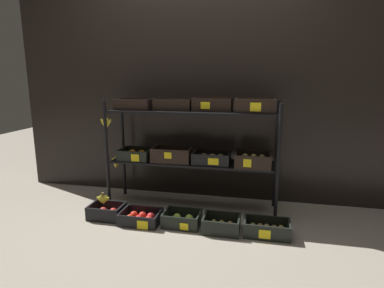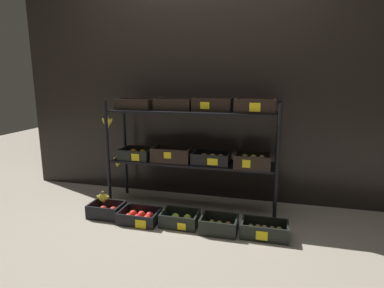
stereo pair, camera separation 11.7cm
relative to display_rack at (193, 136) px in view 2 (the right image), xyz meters
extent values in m
plane|color=gray|center=(-0.01, 0.01, -0.72)|extent=(10.00, 10.00, 0.00)
cube|color=black|center=(-0.01, 0.39, 0.42)|extent=(3.98, 0.12, 2.27)
cylinder|color=black|center=(-0.81, -0.18, -0.19)|extent=(0.03, 0.03, 1.05)
cylinder|color=black|center=(0.78, -0.18, -0.19)|extent=(0.03, 0.03, 1.05)
cylinder|color=black|center=(-0.81, 0.19, -0.19)|extent=(0.03, 0.03, 1.05)
cylinder|color=black|center=(0.78, 0.19, -0.19)|extent=(0.03, 0.03, 1.05)
cube|color=black|center=(-0.01, 0.01, -0.26)|extent=(1.55, 0.34, 0.02)
cube|color=black|center=(-0.01, 0.01, 0.23)|extent=(1.55, 0.34, 0.02)
cube|color=black|center=(-0.58, -0.02, -0.25)|extent=(0.31, 0.25, 0.01)
cube|color=black|center=(-0.58, -0.14, -0.20)|extent=(0.31, 0.02, 0.09)
cube|color=black|center=(-0.58, 0.10, -0.20)|extent=(0.31, 0.02, 0.09)
cube|color=black|center=(-0.72, -0.02, -0.20)|extent=(0.02, 0.22, 0.09)
cube|color=black|center=(-0.43, -0.02, -0.20)|extent=(0.02, 0.22, 0.09)
sphere|color=orange|center=(-0.63, -0.05, -0.20)|extent=(0.07, 0.07, 0.07)
sphere|color=orange|center=(-0.53, -0.06, -0.20)|extent=(0.07, 0.07, 0.07)
sphere|color=orange|center=(-0.63, 0.02, -0.20)|extent=(0.07, 0.07, 0.07)
sphere|color=orange|center=(-0.53, 0.01, -0.20)|extent=(0.07, 0.07, 0.07)
cube|color=yellow|center=(-0.53, -0.15, -0.21)|extent=(0.08, 0.01, 0.07)
cube|color=black|center=(-0.20, -0.04, -0.25)|extent=(0.37, 0.22, 0.01)
cube|color=black|center=(-0.20, -0.14, -0.18)|extent=(0.37, 0.02, 0.13)
cube|color=black|center=(-0.20, 0.06, -0.18)|extent=(0.37, 0.02, 0.13)
cube|color=black|center=(-0.38, -0.04, -0.18)|extent=(0.02, 0.19, 0.13)
cube|color=black|center=(-0.02, -0.04, -0.18)|extent=(0.02, 0.19, 0.13)
ellipsoid|color=brown|center=(-0.32, -0.07, -0.21)|extent=(0.05, 0.05, 0.07)
ellipsoid|color=brown|center=(-0.26, -0.08, -0.21)|extent=(0.05, 0.05, 0.07)
ellipsoid|color=brown|center=(-0.20, -0.07, -0.21)|extent=(0.05, 0.05, 0.07)
ellipsoid|color=brown|center=(-0.14, -0.08, -0.21)|extent=(0.05, 0.05, 0.07)
ellipsoid|color=brown|center=(-0.09, -0.07, -0.21)|extent=(0.05, 0.05, 0.07)
ellipsoid|color=brown|center=(-0.31, -0.01, -0.21)|extent=(0.05, 0.05, 0.07)
ellipsoid|color=brown|center=(-0.26, -0.01, -0.21)|extent=(0.05, 0.05, 0.07)
ellipsoid|color=brown|center=(-0.20, -0.01, -0.21)|extent=(0.05, 0.05, 0.07)
ellipsoid|color=brown|center=(-0.14, -0.01, -0.21)|extent=(0.05, 0.05, 0.07)
ellipsoid|color=brown|center=(-0.08, -0.01, -0.21)|extent=(0.05, 0.05, 0.07)
cube|color=yellow|center=(-0.21, -0.15, -0.17)|extent=(0.07, 0.01, 0.06)
cube|color=black|center=(0.18, -0.02, -0.25)|extent=(0.35, 0.24, 0.01)
cube|color=black|center=(0.18, -0.13, -0.19)|extent=(0.35, 0.02, 0.10)
cube|color=black|center=(0.18, 0.09, -0.19)|extent=(0.35, 0.02, 0.10)
cube|color=black|center=(0.01, -0.02, -0.19)|extent=(0.02, 0.21, 0.10)
cube|color=black|center=(0.34, -0.02, -0.19)|extent=(0.02, 0.21, 0.10)
sphere|color=gold|center=(0.09, -0.05, -0.20)|extent=(0.07, 0.07, 0.07)
sphere|color=#E5B353|center=(0.18, -0.05, -0.20)|extent=(0.07, 0.07, 0.07)
sphere|color=#DABE50|center=(0.26, -0.05, -0.20)|extent=(0.07, 0.07, 0.07)
sphere|color=#E2B053|center=(0.10, 0.02, -0.20)|extent=(0.07, 0.07, 0.07)
sphere|color=#D2B851|center=(0.18, 0.01, -0.20)|extent=(0.07, 0.07, 0.07)
sphere|color=#D8B855|center=(0.26, 0.02, -0.20)|extent=(0.07, 0.07, 0.07)
cube|color=yellow|center=(0.21, -0.14, -0.20)|extent=(0.10, 0.01, 0.06)
cube|color=black|center=(0.56, -0.04, -0.25)|extent=(0.32, 0.26, 0.01)
cube|color=black|center=(0.56, -0.16, -0.19)|extent=(0.32, 0.02, 0.11)
cube|color=black|center=(0.56, 0.08, -0.19)|extent=(0.32, 0.02, 0.11)
cube|color=black|center=(0.41, -0.04, -0.19)|extent=(0.02, 0.22, 0.11)
cube|color=black|center=(0.71, -0.04, -0.19)|extent=(0.02, 0.22, 0.11)
ellipsoid|color=#B2BB5F|center=(0.49, -0.08, -0.20)|extent=(0.07, 0.07, 0.09)
ellipsoid|color=tan|center=(0.56, -0.08, -0.20)|extent=(0.07, 0.07, 0.09)
ellipsoid|color=#B8B250|center=(0.64, -0.08, -0.20)|extent=(0.07, 0.07, 0.09)
ellipsoid|color=#A8B256|center=(0.49, 0.01, -0.20)|extent=(0.07, 0.07, 0.09)
ellipsoid|color=#BEC05A|center=(0.57, 0.00, -0.20)|extent=(0.07, 0.07, 0.09)
ellipsoid|color=tan|center=(0.64, 0.00, -0.20)|extent=(0.07, 0.07, 0.09)
cube|color=yellow|center=(0.52, -0.17, -0.19)|extent=(0.07, 0.00, 0.07)
cube|color=black|center=(-0.58, 0.01, 0.24)|extent=(0.34, 0.25, 0.01)
cube|color=black|center=(-0.58, -0.10, 0.29)|extent=(0.34, 0.02, 0.09)
cube|color=black|center=(-0.58, 0.13, 0.29)|extent=(0.34, 0.02, 0.09)
cube|color=black|center=(-0.74, 0.01, 0.29)|extent=(0.02, 0.21, 0.09)
cube|color=black|center=(-0.42, 0.01, 0.29)|extent=(0.02, 0.21, 0.09)
sphere|color=#662F4D|center=(-0.68, -0.04, 0.27)|extent=(0.05, 0.05, 0.05)
sphere|color=#65275D|center=(-0.64, -0.04, 0.27)|extent=(0.05, 0.05, 0.05)
sphere|color=#582D45|center=(-0.58, -0.04, 0.27)|extent=(0.05, 0.05, 0.05)
sphere|color=#5C1858|center=(-0.53, -0.05, 0.27)|extent=(0.05, 0.05, 0.05)
sphere|color=#64174A|center=(-0.48, -0.04, 0.27)|extent=(0.05, 0.05, 0.05)
sphere|color=#652E5C|center=(-0.69, 0.01, 0.27)|extent=(0.05, 0.05, 0.05)
sphere|color=#5D195A|center=(-0.63, 0.01, 0.27)|extent=(0.05, 0.05, 0.05)
sphere|color=#5B2647|center=(-0.58, 0.01, 0.27)|extent=(0.05, 0.05, 0.05)
sphere|color=#6C2052|center=(-0.53, 0.01, 0.27)|extent=(0.05, 0.05, 0.05)
sphere|color=#63275B|center=(-0.48, 0.01, 0.27)|extent=(0.05, 0.05, 0.05)
sphere|color=#612145|center=(-0.68, 0.07, 0.27)|extent=(0.05, 0.05, 0.05)
sphere|color=#602B51|center=(-0.63, 0.07, 0.27)|extent=(0.05, 0.05, 0.05)
sphere|color=#5D1B4E|center=(-0.58, 0.07, 0.27)|extent=(0.05, 0.05, 0.05)
sphere|color=#602E4F|center=(-0.53, 0.07, 0.27)|extent=(0.05, 0.05, 0.05)
sphere|color=#65265B|center=(-0.48, 0.07, 0.27)|extent=(0.05, 0.05, 0.05)
cube|color=black|center=(-0.20, 0.04, 0.24)|extent=(0.35, 0.22, 0.01)
cube|color=black|center=(-0.20, -0.07, 0.30)|extent=(0.35, 0.02, 0.10)
cube|color=black|center=(-0.20, 0.14, 0.30)|extent=(0.35, 0.02, 0.10)
cube|color=black|center=(-0.36, 0.04, 0.30)|extent=(0.02, 0.19, 0.10)
cube|color=black|center=(-0.03, 0.04, 0.30)|extent=(0.02, 0.19, 0.10)
sphere|color=#89C044|center=(-0.28, 0.01, 0.28)|extent=(0.07, 0.07, 0.07)
sphere|color=#86C746|center=(-0.19, 0.01, 0.28)|extent=(0.07, 0.07, 0.07)
sphere|color=#8FC442|center=(-0.11, 0.00, 0.28)|extent=(0.07, 0.07, 0.07)
sphere|color=#81BF45|center=(-0.28, 0.06, 0.28)|extent=(0.07, 0.07, 0.07)
sphere|color=#91B83B|center=(-0.20, 0.06, 0.28)|extent=(0.07, 0.07, 0.07)
sphere|color=#92BB3D|center=(-0.11, 0.07, 0.28)|extent=(0.07, 0.07, 0.07)
cube|color=black|center=(0.17, 0.04, 0.24)|extent=(0.36, 0.23, 0.01)
cube|color=black|center=(0.17, -0.07, 0.30)|extent=(0.36, 0.02, 0.11)
cube|color=black|center=(0.17, 0.15, 0.30)|extent=(0.36, 0.02, 0.11)
cube|color=black|center=(0.00, 0.04, 0.30)|extent=(0.02, 0.20, 0.11)
cube|color=black|center=(0.34, 0.04, 0.30)|extent=(0.02, 0.20, 0.11)
sphere|color=orange|center=(0.07, 0.01, 0.28)|extent=(0.06, 0.06, 0.06)
sphere|color=orange|center=(0.14, 0.00, 0.28)|extent=(0.06, 0.06, 0.06)
sphere|color=orange|center=(0.21, 0.00, 0.28)|extent=(0.06, 0.06, 0.06)
sphere|color=orange|center=(0.27, 0.01, 0.28)|extent=(0.06, 0.06, 0.06)
sphere|color=orange|center=(0.07, 0.08, 0.28)|extent=(0.06, 0.06, 0.06)
sphere|color=orange|center=(0.14, 0.07, 0.28)|extent=(0.06, 0.06, 0.06)
sphere|color=orange|center=(0.21, 0.07, 0.28)|extent=(0.06, 0.06, 0.06)
sphere|color=orange|center=(0.28, 0.08, 0.28)|extent=(0.06, 0.06, 0.06)
cube|color=yellow|center=(0.12, -0.08, 0.29)|extent=(0.08, 0.00, 0.06)
cube|color=black|center=(0.56, 0.01, 0.24)|extent=(0.35, 0.26, 0.01)
cube|color=black|center=(0.56, -0.12, 0.30)|extent=(0.35, 0.02, 0.11)
cube|color=black|center=(0.56, 0.13, 0.30)|extent=(0.35, 0.02, 0.11)
cube|color=black|center=(0.40, 0.01, 0.30)|extent=(0.02, 0.23, 0.11)
cube|color=black|center=(0.73, 0.01, 0.30)|extent=(0.02, 0.23, 0.11)
ellipsoid|color=yellow|center=(0.46, -0.03, 0.29)|extent=(0.06, 0.06, 0.08)
ellipsoid|color=yellow|center=(0.53, -0.04, 0.29)|extent=(0.06, 0.06, 0.08)
ellipsoid|color=yellow|center=(0.59, -0.04, 0.29)|extent=(0.06, 0.06, 0.08)
ellipsoid|color=yellow|center=(0.66, -0.04, 0.29)|extent=(0.06, 0.06, 0.08)
ellipsoid|color=yellow|center=(0.47, 0.05, 0.29)|extent=(0.06, 0.06, 0.08)
ellipsoid|color=yellow|center=(0.53, 0.05, 0.29)|extent=(0.06, 0.06, 0.08)
ellipsoid|color=yellow|center=(0.60, 0.04, 0.29)|extent=(0.06, 0.06, 0.08)
ellipsoid|color=yellow|center=(0.66, 0.05, 0.29)|extent=(0.06, 0.06, 0.08)
cube|color=yellow|center=(0.57, -0.13, 0.29)|extent=(0.09, 0.01, 0.07)
cylinder|color=brown|center=(-0.85, 0.08, -0.27)|extent=(0.02, 0.02, 0.02)
ellipsoid|color=gold|center=(-0.86, 0.09, -0.34)|extent=(0.08, 0.03, 0.11)
ellipsoid|color=yellow|center=(-0.85, 0.08, -0.34)|extent=(0.05, 0.03, 0.11)
ellipsoid|color=yellow|center=(-0.84, 0.08, -0.34)|extent=(0.05, 0.03, 0.11)
ellipsoid|color=yellow|center=(-0.83, 0.08, -0.34)|extent=(0.08, 0.03, 0.11)
cylinder|color=brown|center=(-0.85, -0.08, 0.17)|extent=(0.02, 0.02, 0.02)
ellipsoid|color=yellow|center=(-0.87, -0.09, 0.11)|extent=(0.09, 0.03, 0.11)
ellipsoid|color=yellow|center=(-0.85, -0.08, 0.11)|extent=(0.05, 0.03, 0.11)
ellipsoid|color=yellow|center=(-0.84, -0.08, 0.11)|extent=(0.05, 0.03, 0.11)
ellipsoid|color=yellow|center=(-0.83, -0.08, 0.11)|extent=(0.09, 0.03, 0.11)
cube|color=black|center=(-0.72, -0.40, -0.71)|extent=(0.31, 0.22, 0.01)
cube|color=black|center=(-0.72, -0.51, -0.65)|extent=(0.31, 0.02, 0.11)
cube|color=black|center=(-0.72, -0.30, -0.65)|extent=(0.31, 0.02, 0.11)
cube|color=black|center=(-0.87, -0.40, -0.65)|extent=(0.02, 0.19, 0.11)
cube|color=black|center=(-0.58, -0.40, -0.65)|extent=(0.02, 0.19, 0.11)
sphere|color=red|center=(-0.78, -0.44, -0.67)|extent=(0.07, 0.07, 0.07)
sphere|color=red|center=(-0.67, -0.43, -0.67)|extent=(0.07, 0.07, 0.07)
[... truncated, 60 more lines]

